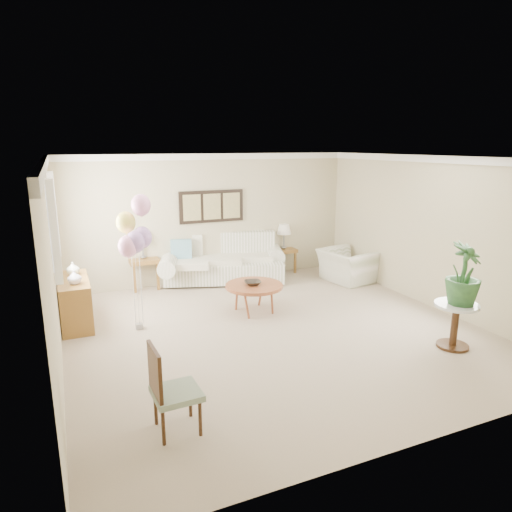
# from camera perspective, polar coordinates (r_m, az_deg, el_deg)

# --- Properties ---
(ground_plane) EXTENTS (6.00, 6.00, 0.00)m
(ground_plane) POSITION_cam_1_polar(r_m,az_deg,el_deg) (7.09, 2.30, -9.31)
(ground_plane) COLOR tan
(room_shell) EXTENTS (6.04, 6.04, 2.60)m
(room_shell) POSITION_cam_1_polar(r_m,az_deg,el_deg) (6.65, 1.24, 3.81)
(room_shell) COLOR #BBB496
(room_shell) RESTS_ON ground
(wall_art_triptych) EXTENTS (1.35, 0.06, 0.65)m
(wall_art_triptych) POSITION_cam_1_polar(r_m,az_deg,el_deg) (9.35, -5.55, 6.18)
(wall_art_triptych) COLOR black
(wall_art_triptych) RESTS_ON ground
(sofa) EXTENTS (2.94, 1.69, 0.98)m
(sofa) POSITION_cam_1_polar(r_m,az_deg,el_deg) (9.51, -4.14, -0.80)
(sofa) COLOR white
(sofa) RESTS_ON ground
(end_table_left) EXTENTS (0.56, 0.51, 0.61)m
(end_table_left) POSITION_cam_1_polar(r_m,az_deg,el_deg) (9.20, -13.86, -0.87)
(end_table_left) COLOR olive
(end_table_left) RESTS_ON ground
(end_table_right) EXTENTS (0.49, 0.45, 0.54)m
(end_table_right) POSITION_cam_1_polar(r_m,az_deg,el_deg) (10.13, 3.48, 0.46)
(end_table_right) COLOR olive
(end_table_right) RESTS_ON ground
(lamp_left) EXTENTS (0.31, 0.31, 0.54)m
(lamp_left) POSITION_cam_1_polar(r_m,az_deg,el_deg) (9.08, -14.05, 2.24)
(lamp_left) COLOR gray
(lamp_left) RESTS_ON end_table_left
(lamp_right) EXTENTS (0.31, 0.31, 0.55)m
(lamp_right) POSITION_cam_1_polar(r_m,az_deg,el_deg) (10.02, 3.52, 3.27)
(lamp_right) COLOR gray
(lamp_right) RESTS_ON end_table_right
(coffee_table) EXTENTS (0.97, 0.97, 0.49)m
(coffee_table) POSITION_cam_1_polar(r_m,az_deg,el_deg) (7.69, -0.24, -3.84)
(coffee_table) COLOR brown
(coffee_table) RESTS_ON ground
(decor_bowl) EXTENTS (0.33, 0.33, 0.07)m
(decor_bowl) POSITION_cam_1_polar(r_m,az_deg,el_deg) (7.64, -0.42, -3.38)
(decor_bowl) COLOR black
(decor_bowl) RESTS_ON coffee_table
(armchair) EXTENTS (1.03, 1.14, 0.66)m
(armchair) POSITION_cam_1_polar(r_m,az_deg,el_deg) (9.64, 11.25, -1.21)
(armchair) COLOR white
(armchair) RESTS_ON ground
(side_table) EXTENTS (0.59, 0.59, 0.64)m
(side_table) POSITION_cam_1_polar(r_m,az_deg,el_deg) (6.94, 23.70, -6.72)
(side_table) COLOR silver
(side_table) RESTS_ON ground
(potted_plant) EXTENTS (0.63, 0.63, 0.86)m
(potted_plant) POSITION_cam_1_polar(r_m,az_deg,el_deg) (6.78, 24.55, -2.05)
(potted_plant) COLOR #224727
(potted_plant) RESTS_ON side_table
(accent_chair) EXTENTS (0.47, 0.47, 0.92)m
(accent_chair) POSITION_cam_1_polar(r_m,az_deg,el_deg) (4.68, -10.78, -15.89)
(accent_chair) COLOR gray
(accent_chair) RESTS_ON ground
(credenza) EXTENTS (0.46, 1.20, 0.74)m
(credenza) POSITION_cam_1_polar(r_m,az_deg,el_deg) (7.75, -21.67, -5.34)
(credenza) COLOR olive
(credenza) RESTS_ON ground
(vase_white) EXTENTS (0.24, 0.24, 0.21)m
(vase_white) POSITION_cam_1_polar(r_m,az_deg,el_deg) (7.35, -21.76, -2.47)
(vase_white) COLOR silver
(vase_white) RESTS_ON credenza
(vase_sage) EXTENTS (0.23, 0.23, 0.21)m
(vase_sage) POSITION_cam_1_polar(r_m,az_deg,el_deg) (7.88, -21.92, -1.44)
(vase_sage) COLOR silver
(vase_sage) RESTS_ON credenza
(balloon_cluster) EXTENTS (0.54, 0.53, 2.07)m
(balloon_cluster) POSITION_cam_1_polar(r_m,az_deg,el_deg) (6.94, -14.95, 3.01)
(balloon_cluster) COLOR gray
(balloon_cluster) RESTS_ON ground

